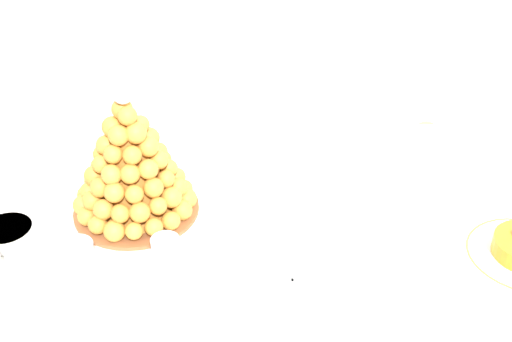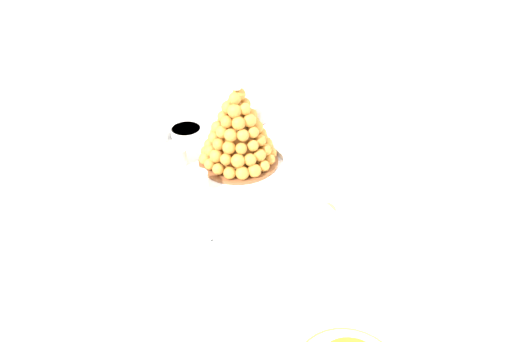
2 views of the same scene
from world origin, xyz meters
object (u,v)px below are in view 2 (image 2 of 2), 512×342
object	(u,v)px
serving_tray	(223,165)
dessert_cup_left	(159,134)
dessert_cup_centre	(199,182)
macaron_goblet	(328,238)
wine_glass	(258,115)
dessert_cup_mid_right	(225,211)
dessert_cup_mid_left	(177,157)
creme_brulee_ramekin	(186,131)
croquembouche	(238,132)

from	to	relation	value
serving_tray	dessert_cup_left	world-z (taller)	dessert_cup_left
dessert_cup_centre	macaron_goblet	xyz separation A→B (m)	(0.43, 0.09, 0.11)
serving_tray	wine_glass	world-z (taller)	wine_glass
dessert_cup_left	macaron_goblet	xyz separation A→B (m)	(0.74, 0.09, 0.12)
dessert_cup_left	dessert_cup_mid_right	size ratio (longest dim) A/B	0.92
serving_tray	dessert_cup_centre	world-z (taller)	dessert_cup_centre
serving_tray	macaron_goblet	world-z (taller)	macaron_goblet
dessert_cup_centre	macaron_goblet	world-z (taller)	macaron_goblet
serving_tray	dessert_cup_left	size ratio (longest dim) A/B	11.04
dessert_cup_mid_left	macaron_goblet	world-z (taller)	macaron_goblet
dessert_cup_left	wine_glass	xyz separation A→B (m)	(0.18, 0.26, 0.08)
creme_brulee_ramekin	wine_glass	xyz separation A→B (m)	(0.17, 0.17, 0.09)
serving_tray	croquembouche	world-z (taller)	croquembouche
wine_glass	creme_brulee_ramekin	bearing A→B (deg)	-134.08
macaron_goblet	creme_brulee_ramekin	bearing A→B (deg)	-179.43
wine_glass	croquembouche	bearing A→B (deg)	-59.77
dessert_cup_left	dessert_cup_centre	xyz separation A→B (m)	(0.30, 0.00, 0.00)
dessert_cup_left	macaron_goblet	bearing A→B (deg)	7.31
dessert_cup_left	dessert_cup_centre	distance (m)	0.30
dessert_cup_mid_left	creme_brulee_ramekin	size ratio (longest dim) A/B	0.59
dessert_cup_mid_right	macaron_goblet	size ratio (longest dim) A/B	0.24
dessert_cup_mid_right	creme_brulee_ramekin	distance (m)	0.44
croquembouche	macaron_goblet	bearing A→B (deg)	-7.46
dessert_cup_left	dessert_cup_mid_left	world-z (taller)	dessert_cup_mid_left
croquembouche	wine_glass	world-z (taller)	croquembouche
croquembouche	dessert_cup_mid_left	size ratio (longest dim) A/B	4.36
dessert_cup_left	creme_brulee_ramekin	xyz separation A→B (m)	(0.01, 0.09, -0.01)
croquembouche	creme_brulee_ramekin	distance (m)	0.25
dessert_cup_centre	wine_glass	world-z (taller)	wine_glass
dessert_cup_mid_left	dessert_cup_centre	bearing A→B (deg)	2.15
dessert_cup_centre	wine_glass	size ratio (longest dim) A/B	0.37
creme_brulee_ramekin	dessert_cup_mid_left	bearing A→B (deg)	-31.38
wine_glass	dessert_cup_centre	bearing A→B (deg)	-63.28
dessert_cup_centre	serving_tray	bearing A→B (deg)	126.16
macaron_goblet	croquembouche	bearing A→B (deg)	172.54
dessert_cup_left	wine_glass	distance (m)	0.32
croquembouche	dessert_cup_centre	size ratio (longest dim) A/B	4.63
serving_tray	dessert_cup_left	xyz separation A→B (m)	(-0.22, -0.11, 0.02)
serving_tray	dessert_cup_mid_left	distance (m)	0.14
creme_brulee_ramekin	macaron_goblet	bearing A→B (deg)	0.57
serving_tray	croquembouche	distance (m)	0.11
serving_tray	dessert_cup_left	bearing A→B (deg)	-153.30
macaron_goblet	dessert_cup_mid_right	bearing A→B (deg)	-163.80
dessert_cup_left	macaron_goblet	world-z (taller)	macaron_goblet
croquembouche	creme_brulee_ramekin	world-z (taller)	croquembouche
dessert_cup_mid_left	dessert_cup_centre	size ratio (longest dim) A/B	1.06
macaron_goblet	serving_tray	bearing A→B (deg)	177.91
serving_tray	dessert_cup_centre	size ratio (longest dim) A/B	10.38
serving_tray	macaron_goblet	bearing A→B (deg)	-2.09
dessert_cup_left	creme_brulee_ramekin	size ratio (longest dim) A/B	0.52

